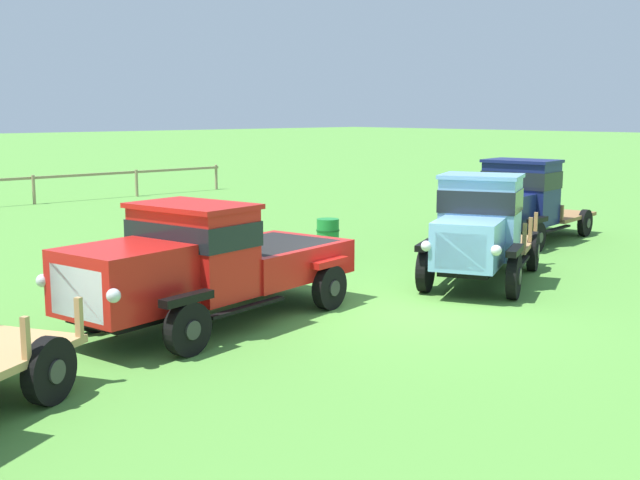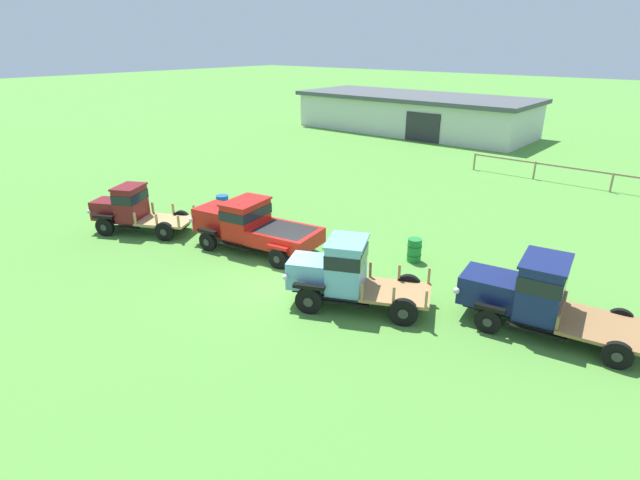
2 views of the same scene
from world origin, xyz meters
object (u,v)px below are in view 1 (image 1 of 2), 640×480
vintage_truck_second_in_line (206,262)px  vintage_truck_far_side (517,201)px  vintage_truck_midrow_center (479,229)px  oil_drum_beside_row (328,238)px

vintage_truck_second_in_line → vintage_truck_far_side: vintage_truck_far_side is taller
vintage_truck_midrow_center → vintage_truck_second_in_line: bearing=166.7°
vintage_truck_far_side → oil_drum_beside_row: bearing=158.4°
vintage_truck_second_in_line → oil_drum_beside_row: (5.78, 3.15, -0.58)m
vintage_truck_midrow_center → vintage_truck_far_side: 5.72m
vintage_truck_midrow_center → vintage_truck_far_side: size_ratio=0.87×
vintage_truck_second_in_line → vintage_truck_midrow_center: (5.69, -1.35, 0.13)m
vintage_truck_second_in_line → vintage_truck_midrow_center: 5.85m
vintage_truck_second_in_line → vintage_truck_midrow_center: size_ratio=1.20×
vintage_truck_far_side → oil_drum_beside_row: (-5.06, 2.00, -0.67)m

